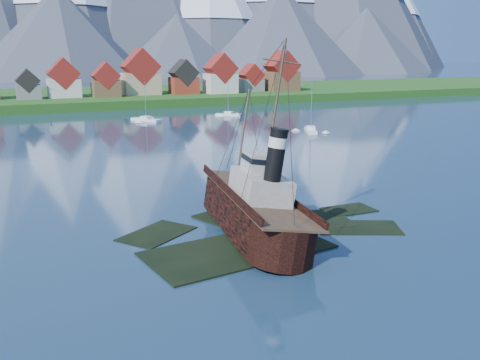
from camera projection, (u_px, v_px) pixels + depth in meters
name	position (u px, v px, depth m)	size (l,w,h in m)	color
ground	(257.00, 240.00, 55.34)	(1400.00, 1400.00, 0.00)	#193148
shoal	(263.00, 234.00, 58.03)	(31.71, 21.24, 1.14)	black
shore_bank	(66.00, 102.00, 206.32)	(600.00, 80.00, 3.20)	#1E4A15
seawall	(80.00, 112.00, 172.57)	(600.00, 2.50, 2.00)	#3F3D38
tugboat_wreck	(244.00, 205.00, 58.35)	(6.33, 27.26, 21.60)	black
sailboat_d	(311.00, 131.00, 128.72)	(5.82, 9.07, 12.23)	white
sailboat_e	(146.00, 120.00, 149.21)	(7.22, 9.58, 11.32)	white
sailboat_f	(228.00, 115.00, 161.02)	(7.35, 6.05, 10.87)	white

